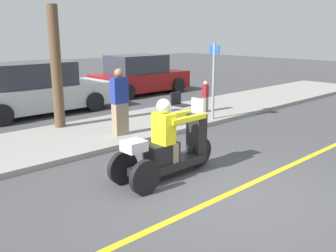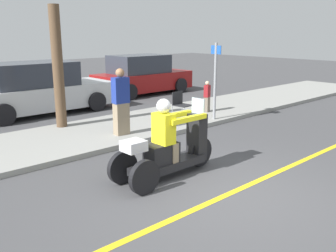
# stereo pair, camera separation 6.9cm
# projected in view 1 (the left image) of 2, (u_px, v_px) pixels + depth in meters

# --- Properties ---
(ground_plane) EXTENTS (60.00, 60.00, 0.00)m
(ground_plane) POSITION_uv_depth(u_px,v_px,m) (228.00, 194.00, 6.20)
(ground_plane) COLOR #424244
(lane_stripe) EXTENTS (24.00, 0.12, 0.01)m
(lane_stripe) POSITION_uv_depth(u_px,v_px,m) (220.00, 198.00, 6.07)
(lane_stripe) COLOR gold
(lane_stripe) RESTS_ON ground
(sidewalk_strip) EXTENTS (28.00, 2.80, 0.12)m
(sidewalk_strip) POSITION_uv_depth(u_px,v_px,m) (84.00, 136.00, 9.45)
(sidewalk_strip) COLOR gray
(sidewalk_strip) RESTS_ON ground
(motorcycle_trike) EXTENTS (2.25, 0.72, 1.48)m
(motorcycle_trike) POSITION_uv_depth(u_px,v_px,m) (168.00, 149.00, 6.82)
(motorcycle_trike) COLOR black
(motorcycle_trike) RESTS_ON ground
(spectator_by_tree) EXTENTS (0.27, 0.21, 0.99)m
(spectator_by_tree) POSITION_uv_depth(u_px,v_px,m) (205.00, 97.00, 11.91)
(spectator_by_tree) COLOR #726656
(spectator_by_tree) RESTS_ON sidewalk_strip
(spectator_end_of_line) EXTENTS (0.41, 0.26, 1.64)m
(spectator_end_of_line) POSITION_uv_depth(u_px,v_px,m) (120.00, 103.00, 9.17)
(spectator_end_of_line) COLOR gray
(spectator_end_of_line) RESTS_ON sidewalk_strip
(folding_chair_curbside) EXTENTS (0.50, 0.50, 0.82)m
(folding_chair_curbside) POSITION_uv_depth(u_px,v_px,m) (179.00, 103.00, 10.75)
(folding_chair_curbside) COLOR #A5A8AD
(folding_chair_curbside) RESTS_ON sidewalk_strip
(parked_car_lot_far) EXTENTS (4.26, 1.96, 1.66)m
(parked_car_lot_far) POSITION_uv_depth(u_px,v_px,m) (140.00, 76.00, 15.99)
(parked_car_lot_far) COLOR maroon
(parked_car_lot_far) RESTS_ON ground
(parked_car_lot_right) EXTENTS (4.71, 2.03, 1.68)m
(parked_car_lot_right) POSITION_uv_depth(u_px,v_px,m) (36.00, 90.00, 12.09)
(parked_car_lot_right) COLOR silver
(parked_car_lot_right) RESTS_ON ground
(tree_trunk) EXTENTS (0.28, 0.28, 3.17)m
(tree_trunk) POSITION_uv_depth(u_px,v_px,m) (56.00, 68.00, 9.74)
(tree_trunk) COLOR brown
(tree_trunk) RESTS_ON sidewalk_strip
(street_sign) EXTENTS (0.08, 0.36, 2.20)m
(street_sign) POSITION_uv_depth(u_px,v_px,m) (214.00, 78.00, 10.73)
(street_sign) COLOR gray
(street_sign) RESTS_ON sidewalk_strip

